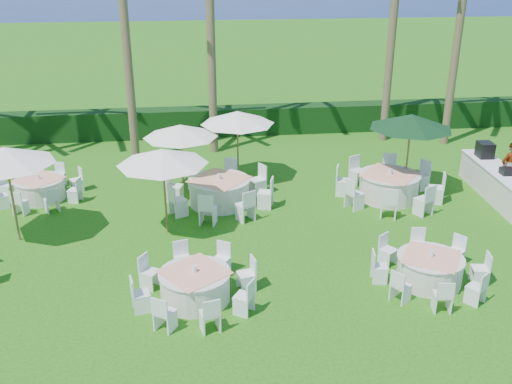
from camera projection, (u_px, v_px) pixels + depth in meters
ground at (196, 275)px, 14.18m from camera, size 120.00×120.00×0.00m
hedge at (188, 122)px, 24.94m from camera, size 34.00×1.00×1.20m
banquet_table_b at (195, 285)px, 13.05m from camera, size 2.89×2.89×0.88m
banquet_table_c at (429, 269)px, 13.75m from camera, size 2.80×2.80×0.86m
banquet_table_d at (40, 189)px, 18.47m from camera, size 2.75×2.75×0.85m
banquet_table_e at (219, 191)px, 18.08m from camera, size 3.39×3.39×1.03m
banquet_table_f at (389, 185)px, 18.50m from camera, size 3.37×3.37×1.03m
umbrella_a at (5, 156)px, 14.99m from camera, size 2.58×2.58×2.72m
umbrella_b at (162, 157)px, 15.49m from camera, size 2.52×2.52×2.52m
umbrella_c at (180, 131)px, 18.20m from camera, size 2.41×2.41×2.38m
umbrella_d at (237, 118)px, 19.22m from camera, size 2.52×2.52×2.52m
umbrella_green at (411, 121)px, 18.24m from camera, size 2.70×2.70×2.68m
buffet_table at (497, 182)px, 18.55m from camera, size 1.18×4.28×1.50m
staff_person at (509, 168)px, 18.66m from camera, size 0.74×0.56×1.82m
palm_b at (125, 27)px, 20.25m from camera, size 4.35×4.28×9.10m
palm_d at (392, 37)px, 22.94m from camera, size 4.18×4.39×7.74m
palm_e at (459, 28)px, 22.33m from camera, size 4.40×3.95×8.52m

